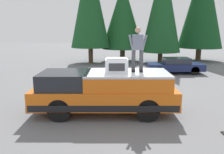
{
  "coord_description": "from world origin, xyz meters",
  "views": [
    {
      "loc": [
        -9.16,
        0.25,
        3.3
      ],
      "look_at": [
        0.17,
        0.27,
        1.35
      ],
      "focal_mm": 37.47,
      "sensor_mm": 36.0,
      "label": 1
    }
  ],
  "objects_px": {
    "compressor_unit": "(117,65)",
    "parked_car_navy": "(175,65)",
    "person_on_truck_bed": "(138,48)",
    "pickup_truck": "(104,92)"
  },
  "relations": [
    {
      "from": "person_on_truck_bed",
      "to": "parked_car_navy",
      "type": "xyz_separation_m",
      "value": [
        8.33,
        -3.73,
        -1.97
      ]
    },
    {
      "from": "compressor_unit",
      "to": "parked_car_navy",
      "type": "xyz_separation_m",
      "value": [
        8.54,
        -4.53,
        -1.35
      ]
    },
    {
      "from": "pickup_truck",
      "to": "compressor_unit",
      "type": "relative_size",
      "value": 6.6
    },
    {
      "from": "pickup_truck",
      "to": "person_on_truck_bed",
      "type": "bearing_deg",
      "value": -86.03
    },
    {
      "from": "compressor_unit",
      "to": "parked_car_navy",
      "type": "relative_size",
      "value": 0.2
    },
    {
      "from": "compressor_unit",
      "to": "parked_car_navy",
      "type": "height_order",
      "value": "compressor_unit"
    },
    {
      "from": "person_on_truck_bed",
      "to": "parked_car_navy",
      "type": "height_order",
      "value": "person_on_truck_bed"
    },
    {
      "from": "pickup_truck",
      "to": "person_on_truck_bed",
      "type": "relative_size",
      "value": 3.28
    },
    {
      "from": "compressor_unit",
      "to": "parked_car_navy",
      "type": "bearing_deg",
      "value": -27.94
    },
    {
      "from": "compressor_unit",
      "to": "person_on_truck_bed",
      "type": "height_order",
      "value": "person_on_truck_bed"
    }
  ]
}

